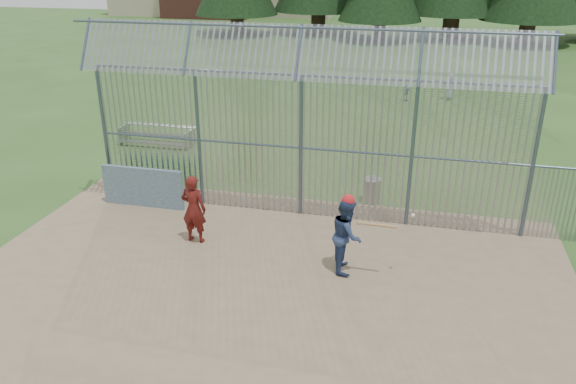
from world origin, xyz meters
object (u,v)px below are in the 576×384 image
(bleacher, at_px, (156,135))
(batter, at_px, (347,235))
(onlooker, at_px, (194,209))
(trash_can, at_px, (372,190))
(dugout_wall, at_px, (143,187))

(bleacher, bearing_deg, batter, -41.72)
(onlooker, xyz_separation_m, bleacher, (-4.52, 7.10, -0.52))
(trash_can, height_order, bleacher, trash_can)
(batter, bearing_deg, dugout_wall, 61.90)
(dugout_wall, relative_size, onlooker, 1.38)
(dugout_wall, relative_size, bleacher, 0.83)
(trash_can, bearing_deg, bleacher, 158.26)
(onlooker, bearing_deg, trash_can, -135.70)
(onlooker, relative_size, trash_can, 2.22)
(bleacher, bearing_deg, trash_can, -21.74)
(batter, height_order, trash_can, batter)
(trash_can, bearing_deg, onlooker, -139.16)
(onlooker, distance_m, bleacher, 8.43)
(onlooker, height_order, bleacher, onlooker)
(dugout_wall, xyz_separation_m, onlooker, (2.31, -1.69, 0.31))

